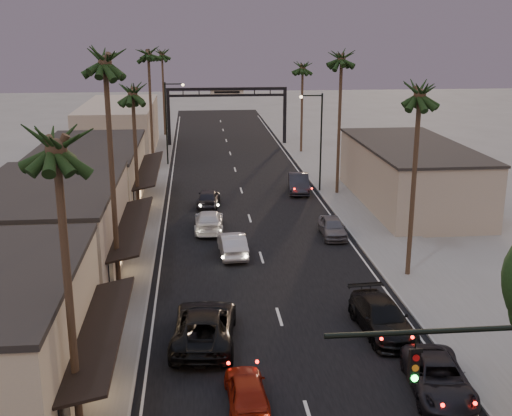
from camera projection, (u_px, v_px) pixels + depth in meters
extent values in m
plane|color=slate|center=(247.00, 208.00, 53.89)|extent=(200.00, 200.00, 0.00)
cube|color=black|center=(242.00, 193.00, 58.67)|extent=(14.00, 120.00, 0.02)
cube|color=slate|center=(143.00, 177.00, 64.48)|extent=(5.00, 92.00, 0.12)
cube|color=slate|center=(329.00, 173.00, 66.24)|extent=(5.00, 92.00, 0.12)
cube|color=gray|center=(50.00, 233.00, 38.53)|extent=(8.00, 14.00, 5.50)
cube|color=#BAAF8E|center=(91.00, 177.00, 53.91)|extent=(8.00, 16.00, 5.00)
cube|color=gray|center=(120.00, 129.00, 75.79)|extent=(8.00, 20.00, 6.00)
cube|color=gray|center=(410.00, 176.00, 54.50)|extent=(8.00, 18.00, 5.00)
cylinder|color=black|center=(472.00, 330.00, 17.93)|extent=(8.40, 0.16, 0.16)
cube|color=black|center=(414.00, 366.00, 18.07)|extent=(0.28, 0.22, 1.00)
cube|color=black|center=(169.00, 118.00, 80.96)|extent=(0.40, 0.40, 7.00)
cube|color=black|center=(285.00, 117.00, 82.33)|extent=(0.40, 0.40, 7.00)
cube|color=black|center=(227.00, 89.00, 80.65)|extent=(15.20, 0.35, 0.35)
cube|color=black|center=(227.00, 95.00, 80.87)|extent=(15.20, 0.30, 0.30)
cube|color=beige|center=(227.00, 92.00, 80.75)|extent=(4.20, 0.12, 1.00)
cylinder|color=black|center=(321.00, 143.00, 58.10)|extent=(0.16, 0.16, 9.00)
cylinder|color=black|center=(311.00, 96.00, 56.83)|extent=(2.00, 0.12, 0.12)
sphere|color=#FFD899|center=(301.00, 97.00, 56.78)|extent=(0.30, 0.30, 0.30)
cylinder|color=black|center=(166.00, 124.00, 69.22)|extent=(0.16, 0.16, 9.00)
cylinder|color=black|center=(174.00, 84.00, 68.13)|extent=(2.00, 0.12, 0.12)
sphere|color=#FFD899|center=(183.00, 85.00, 68.24)|extent=(0.30, 0.30, 0.30)
cylinder|color=#38281C|center=(70.00, 308.00, 21.91)|extent=(0.28, 0.28, 11.00)
sphere|color=black|center=(54.00, 130.00, 20.24)|extent=(3.20, 3.20, 3.20)
cylinder|color=#38281C|center=(113.00, 187.00, 34.08)|extent=(0.28, 0.28, 13.00)
sphere|color=black|center=(104.00, 50.00, 32.13)|extent=(3.20, 3.20, 3.20)
cylinder|color=#38281C|center=(136.00, 162.00, 47.89)|extent=(0.28, 0.28, 10.00)
sphere|color=black|center=(132.00, 86.00, 46.36)|extent=(3.20, 3.20, 3.20)
cylinder|color=#38281C|center=(151.00, 114.00, 65.80)|extent=(0.28, 0.28, 12.00)
sphere|color=black|center=(148.00, 48.00, 63.99)|extent=(3.20, 3.20, 3.20)
cylinder|color=#38281C|center=(413.00, 189.00, 37.86)|extent=(0.28, 0.28, 11.00)
sphere|color=black|center=(421.00, 84.00, 36.18)|extent=(3.20, 3.20, 3.20)
cylinder|color=#38281C|center=(339.00, 128.00, 56.86)|extent=(0.28, 0.28, 12.00)
sphere|color=black|center=(342.00, 52.00, 55.05)|extent=(3.20, 3.20, 3.20)
cylinder|color=#38281C|center=(302.00, 111.00, 76.28)|extent=(0.28, 0.28, 10.00)
sphere|color=black|center=(303.00, 63.00, 74.75)|extent=(3.20, 3.20, 3.20)
cylinder|color=#38281C|center=(164.00, 96.00, 87.98)|extent=(0.28, 0.28, 11.00)
sphere|color=black|center=(162.00, 50.00, 86.31)|extent=(3.20, 3.20, 3.20)
imported|color=maroon|center=(247.00, 390.00, 25.77)|extent=(1.75, 4.04, 1.36)
imported|color=black|center=(204.00, 326.00, 30.84)|extent=(3.47, 6.56, 1.76)
imported|color=#A4A5AA|center=(232.00, 244.00, 42.70)|extent=(1.92, 4.73, 1.53)
imported|color=silver|center=(209.00, 221.00, 47.84)|extent=(2.28, 5.25, 1.50)
imported|color=black|center=(208.00, 198.00, 54.32)|extent=(2.29, 4.55, 1.49)
imported|color=black|center=(439.00, 378.00, 26.63)|extent=(2.87, 5.29, 1.41)
imported|color=black|center=(382.00, 317.00, 31.89)|extent=(2.65, 5.67, 1.60)
imported|color=#515156|center=(332.00, 227.00, 46.44)|extent=(1.83, 4.28, 1.44)
imported|color=black|center=(299.00, 183.00, 58.87)|extent=(2.32, 5.28, 1.69)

